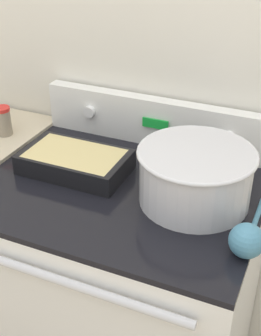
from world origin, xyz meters
TOP-DOWN VIEW (x-y plane):
  - kitchen_wall at (0.00, 0.68)m, footprint 8.00×0.05m
  - stove_range at (0.00, 0.32)m, footprint 0.82×0.67m
  - control_panel at (0.00, 0.62)m, footprint 0.82×0.07m
  - mixing_bowl at (0.21, 0.34)m, footprint 0.33×0.33m
  - casserole_dish at (-0.17, 0.35)m, footprint 0.33×0.19m
  - ladle at (0.39, 0.18)m, footprint 0.09×0.29m
  - spice_jar_red_cap at (-0.51, 0.45)m, footprint 0.06×0.06m

SIDE VIEW (x-z plane):
  - stove_range at x=0.00m, z-range 0.00..0.91m
  - casserole_dish at x=-0.17m, z-range 0.91..0.97m
  - ladle at x=0.39m, z-range 0.91..0.99m
  - spice_jar_red_cap at x=-0.51m, z-range 0.92..1.02m
  - control_panel at x=0.00m, z-range 0.91..1.07m
  - mixing_bowl at x=0.21m, z-range 0.92..1.08m
  - kitchen_wall at x=0.00m, z-range 0.00..2.50m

